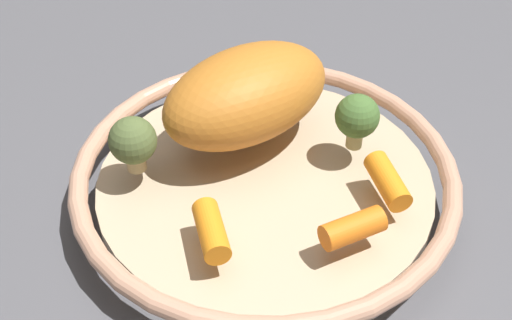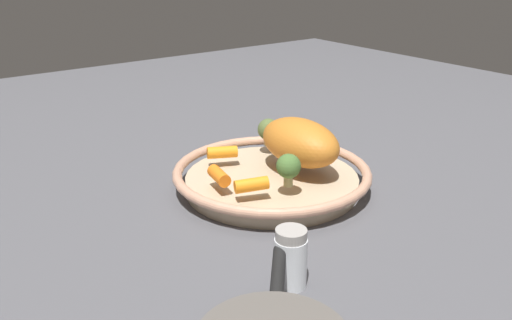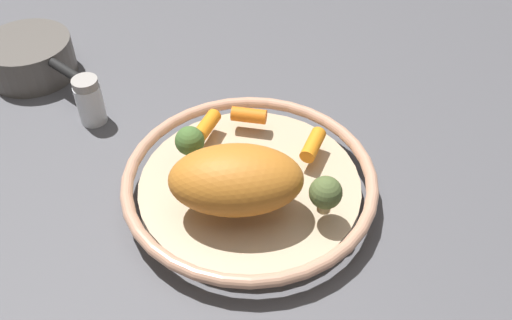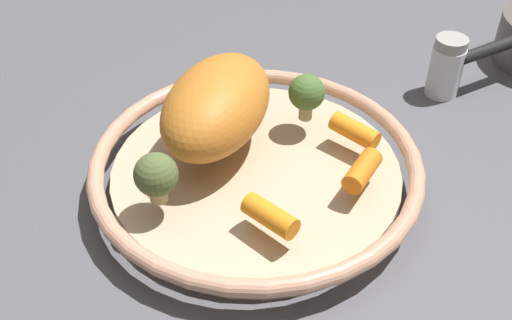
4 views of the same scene
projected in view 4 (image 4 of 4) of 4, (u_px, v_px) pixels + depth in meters
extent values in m
plane|color=#4C4C51|center=(256.00, 186.00, 0.66)|extent=(2.42, 2.42, 0.00)
cylinder|color=tan|center=(256.00, 177.00, 0.66)|extent=(0.31, 0.31, 0.03)
torus|color=tan|center=(256.00, 161.00, 0.64)|extent=(0.35, 0.35, 0.02)
ellipsoid|color=#BF6F24|center=(217.00, 105.00, 0.64)|extent=(0.17, 0.10, 0.08)
cylinder|color=orange|center=(362.00, 170.00, 0.60)|extent=(0.06, 0.03, 0.02)
cylinder|color=orange|center=(270.00, 216.00, 0.55)|extent=(0.04, 0.06, 0.02)
cylinder|color=orange|center=(355.00, 131.00, 0.65)|extent=(0.04, 0.06, 0.02)
cylinder|color=tan|center=(159.00, 194.00, 0.58)|extent=(0.02, 0.02, 0.01)
sphere|color=#4E5E32|center=(156.00, 175.00, 0.57)|extent=(0.04, 0.04, 0.04)
cylinder|color=tan|center=(305.00, 112.00, 0.68)|extent=(0.02, 0.02, 0.02)
sphere|color=#44672F|center=(307.00, 92.00, 0.66)|extent=(0.04, 0.04, 0.04)
cylinder|color=silver|center=(445.00, 71.00, 0.78)|extent=(0.04, 0.04, 0.07)
cylinder|color=#9E9993|center=(452.00, 43.00, 0.75)|extent=(0.04, 0.04, 0.01)
cylinder|color=black|center=(491.00, 49.00, 0.78)|extent=(0.09, 0.08, 0.02)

